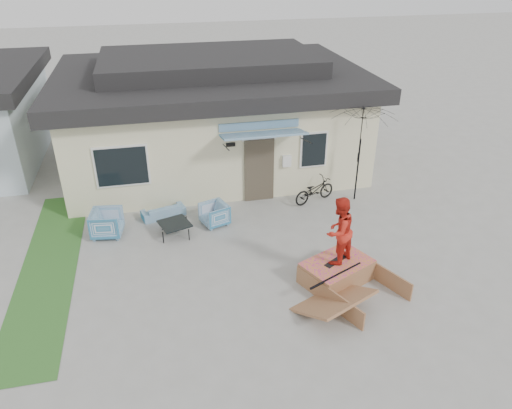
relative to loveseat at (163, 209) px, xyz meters
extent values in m
plane|color=gray|center=(2.13, -4.01, -0.26)|extent=(90.00, 90.00, 0.00)
cube|color=#2B5E24|center=(-3.07, -2.01, -0.25)|extent=(1.40, 8.00, 0.01)
cube|color=beige|center=(2.13, 3.99, 1.24)|extent=(10.00, 7.00, 3.00)
cube|color=black|center=(2.13, 3.99, 2.99)|extent=(10.80, 7.80, 0.50)
cube|color=black|center=(2.13, 3.99, 3.54)|extent=(7.50, 4.50, 0.60)
cube|color=#4A4132|center=(3.13, 0.45, 0.79)|extent=(0.95, 0.08, 2.10)
cube|color=white|center=(-1.07, 0.46, 1.34)|extent=(1.60, 0.06, 1.30)
cube|color=white|center=(4.93, 0.46, 1.34)|extent=(0.90, 0.06, 1.20)
cube|color=#206A95|center=(3.13, -0.06, 2.19)|extent=(2.50, 1.09, 0.29)
imported|color=#206A95|center=(0.00, 0.00, 0.00)|extent=(1.37, 0.71, 0.52)
imported|color=#206A95|center=(-1.61, -0.74, 0.17)|extent=(0.90, 0.94, 0.86)
imported|color=#206A95|center=(1.47, -0.81, 0.12)|extent=(0.88, 0.91, 0.75)
cube|color=black|center=(0.27, -1.17, -0.06)|extent=(1.02, 1.02, 0.40)
imported|color=black|center=(4.85, -0.07, 0.23)|extent=(1.61, 1.03, 0.98)
cylinder|color=black|center=(6.21, -0.21, 0.79)|extent=(0.05, 0.05, 2.10)
imported|color=black|center=(6.21, -0.21, 1.49)|extent=(2.39, 2.27, 0.90)
cube|color=black|center=(4.02, -4.16, 0.31)|extent=(0.72, 0.53, 0.05)
imported|color=red|center=(4.02, -4.16, 1.20)|extent=(1.06, 1.00, 1.73)
camera|label=1|loc=(-0.05, -13.29, 7.21)|focal=33.93mm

